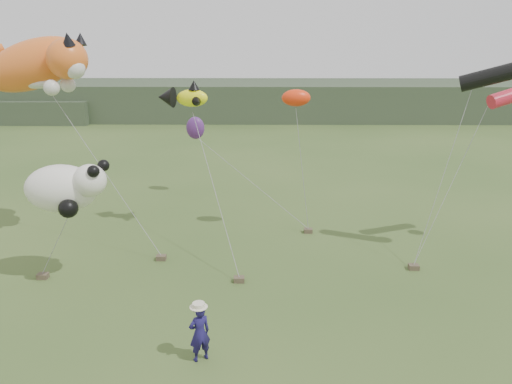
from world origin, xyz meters
TOP-DOWN VIEW (x-y plane):
  - ground at (0.00, 0.00)m, footprint 120.00×120.00m
  - headland at (-3.11, 44.69)m, footprint 90.00×13.00m
  - festival_attendant at (-0.75, -1.87)m, footprint 0.77×0.68m
  - sandbag_anchors at (-0.01, 4.65)m, footprint 15.09×5.40m
  - cat_kite at (-8.49, 7.66)m, footprint 6.00×3.20m
  - fish_kite at (-2.55, 8.36)m, footprint 2.48×1.65m
  - panda_kite at (-6.15, 3.11)m, footprint 3.14×2.03m
  - misc_kites at (-0.51, 11.47)m, footprint 6.48×7.02m

SIDE VIEW (x-z plane):
  - ground at x=0.00m, z-range 0.00..0.00m
  - sandbag_anchors at x=-0.01m, z-range 0.00..0.20m
  - festival_attendant at x=-0.75m, z-range 0.00..1.76m
  - headland at x=-3.11m, z-range -0.08..3.92m
  - panda_kite at x=-6.15m, z-range 2.74..4.69m
  - misc_kites at x=-0.51m, z-range 3.31..6.77m
  - fish_kite at x=-2.55m, z-range 5.79..7.04m
  - cat_kite at x=-8.49m, z-range 6.22..9.55m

